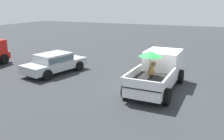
% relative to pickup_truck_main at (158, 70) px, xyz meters
% --- Properties ---
extents(ground_plane, '(80.00, 80.00, 0.00)m').
position_rel_pickup_truck_main_xyz_m(ground_plane, '(-0.47, 0.00, -0.96)').
color(ground_plane, '#2D3033').
extents(pickup_truck_main, '(5.09, 2.34, 2.23)m').
position_rel_pickup_truck_main_xyz_m(pickup_truck_main, '(0.00, 0.00, 0.00)').
color(pickup_truck_main, black).
rests_on(pickup_truck_main, ground).
extents(parked_sedan_near, '(4.59, 2.70, 1.33)m').
position_rel_pickup_truck_main_xyz_m(parked_sedan_near, '(0.02, 6.92, -0.22)').
color(parked_sedan_near, black).
rests_on(parked_sedan_near, ground).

